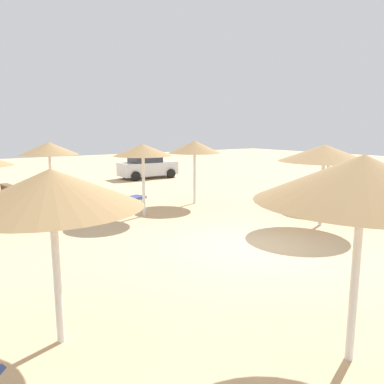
{
  "coord_description": "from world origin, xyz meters",
  "views": [
    {
      "loc": [
        -7.5,
        -7.46,
        3.4
      ],
      "look_at": [
        0.0,
        3.0,
        1.2
      ],
      "focal_mm": 34.44,
      "sensor_mm": 36.0,
      "label": 1
    }
  ],
  "objects_px": {
    "parasol_8": "(324,153)",
    "lounger_1": "(127,199)",
    "parasol_6": "(363,179)",
    "parasol_3": "(49,149)",
    "parasol_7": "(195,147)",
    "parasol_2": "(51,189)",
    "lounger_3": "(31,191)",
    "parked_car": "(147,166)",
    "parasol_1": "(143,150)",
    "bench_0": "(7,187)",
    "parasol_4": "(329,153)",
    "lounger_4": "(288,193)"
  },
  "relations": [
    {
      "from": "parasol_6",
      "to": "lounger_3",
      "type": "xyz_separation_m",
      "value": [
        -0.73,
        17.16,
        -2.42
      ]
    },
    {
      "from": "parasol_3",
      "to": "parasol_4",
      "type": "relative_size",
      "value": 1.07
    },
    {
      "from": "parasol_3",
      "to": "parasol_7",
      "type": "height_order",
      "value": "parasol_7"
    },
    {
      "from": "lounger_1",
      "to": "bench_0",
      "type": "relative_size",
      "value": 1.29
    },
    {
      "from": "parasol_4",
      "to": "parasol_8",
      "type": "bearing_deg",
      "value": -148.49
    },
    {
      "from": "parasol_2",
      "to": "parasol_1",
      "type": "bearing_deg",
      "value": 52.85
    },
    {
      "from": "parasol_3",
      "to": "lounger_4",
      "type": "distance_m",
      "value": 11.59
    },
    {
      "from": "parasol_3",
      "to": "parasol_7",
      "type": "relative_size",
      "value": 0.97
    },
    {
      "from": "lounger_4",
      "to": "bench_0",
      "type": "height_order",
      "value": "lounger_4"
    },
    {
      "from": "parasol_2",
      "to": "parasol_4",
      "type": "bearing_deg",
      "value": 17.28
    },
    {
      "from": "lounger_3",
      "to": "lounger_4",
      "type": "relative_size",
      "value": 0.96
    },
    {
      "from": "lounger_3",
      "to": "bench_0",
      "type": "height_order",
      "value": "lounger_3"
    },
    {
      "from": "parasol_8",
      "to": "lounger_3",
      "type": "relative_size",
      "value": 1.64
    },
    {
      "from": "parasol_6",
      "to": "parasol_8",
      "type": "xyz_separation_m",
      "value": [
        6.36,
        5.02,
        -0.15
      ]
    },
    {
      "from": "parasol_7",
      "to": "parked_car",
      "type": "distance_m",
      "value": 9.67
    },
    {
      "from": "parasol_2",
      "to": "parasol_3",
      "type": "distance_m",
      "value": 12.46
    },
    {
      "from": "parasol_3",
      "to": "parked_car",
      "type": "xyz_separation_m",
      "value": [
        7.85,
        4.97,
        -1.67
      ]
    },
    {
      "from": "parasol_1",
      "to": "parasol_6",
      "type": "distance_m",
      "value": 10.16
    },
    {
      "from": "parasol_1",
      "to": "parasol_3",
      "type": "height_order",
      "value": "parasol_1"
    },
    {
      "from": "parasol_1",
      "to": "lounger_3",
      "type": "distance_m",
      "value": 7.99
    },
    {
      "from": "parasol_4",
      "to": "parasol_7",
      "type": "height_order",
      "value": "parasol_7"
    },
    {
      "from": "lounger_3",
      "to": "bench_0",
      "type": "xyz_separation_m",
      "value": [
        -0.83,
        1.56,
        0.04
      ]
    },
    {
      "from": "parasol_2",
      "to": "parasol_4",
      "type": "distance_m",
      "value": 13.62
    },
    {
      "from": "parasol_3",
      "to": "parasol_7",
      "type": "bearing_deg",
      "value": -38.42
    },
    {
      "from": "bench_0",
      "to": "parasol_4",
      "type": "bearing_deg",
      "value": -46.21
    },
    {
      "from": "parasol_4",
      "to": "parasol_7",
      "type": "relative_size",
      "value": 0.91
    },
    {
      "from": "parasol_3",
      "to": "parked_car",
      "type": "relative_size",
      "value": 0.69
    },
    {
      "from": "lounger_3",
      "to": "bench_0",
      "type": "bearing_deg",
      "value": 118.06
    },
    {
      "from": "parasol_3",
      "to": "parasol_1",
      "type": "bearing_deg",
      "value": -66.81
    },
    {
      "from": "parked_car",
      "to": "parasol_3",
      "type": "bearing_deg",
      "value": -147.68
    },
    {
      "from": "parasol_2",
      "to": "bench_0",
      "type": "xyz_separation_m",
      "value": [
        1.81,
        15.73,
        -2.16
      ]
    },
    {
      "from": "parasol_3",
      "to": "parasol_7",
      "type": "xyz_separation_m",
      "value": [
        5.29,
        -4.19,
        0.1
      ]
    },
    {
      "from": "parasol_7",
      "to": "parasol_3",
      "type": "bearing_deg",
      "value": 141.58
    },
    {
      "from": "parasol_8",
      "to": "parked_car",
      "type": "xyz_separation_m",
      "value": [
        1.24,
        15.0,
        -1.75
      ]
    },
    {
      "from": "parasol_4",
      "to": "lounger_4",
      "type": "bearing_deg",
      "value": 96.58
    },
    {
      "from": "parasol_4",
      "to": "parasol_2",
      "type": "bearing_deg",
      "value": -162.72
    },
    {
      "from": "parasol_4",
      "to": "parasol_6",
      "type": "xyz_separation_m",
      "value": [
        -9.64,
        -7.03,
        0.35
      ]
    },
    {
      "from": "parasol_1",
      "to": "lounger_3",
      "type": "bearing_deg",
      "value": 110.31
    },
    {
      "from": "parasol_6",
      "to": "parked_car",
      "type": "distance_m",
      "value": 21.5
    },
    {
      "from": "lounger_3",
      "to": "parked_car",
      "type": "distance_m",
      "value": 8.82
    },
    {
      "from": "lounger_4",
      "to": "parked_car",
      "type": "bearing_deg",
      "value": 99.33
    },
    {
      "from": "parasol_4",
      "to": "lounger_3",
      "type": "bearing_deg",
      "value": 135.68
    },
    {
      "from": "parasol_8",
      "to": "lounger_1",
      "type": "bearing_deg",
      "value": 119.89
    },
    {
      "from": "bench_0",
      "to": "lounger_4",
      "type": "bearing_deg",
      "value": -41.45
    },
    {
      "from": "parasol_8",
      "to": "parasol_7",
      "type": "bearing_deg",
      "value": 102.73
    },
    {
      "from": "parasol_2",
      "to": "lounger_4",
      "type": "distance_m",
      "value": 14.3
    },
    {
      "from": "parasol_2",
      "to": "lounger_1",
      "type": "height_order",
      "value": "parasol_2"
    },
    {
      "from": "parasol_2",
      "to": "lounger_3",
      "type": "distance_m",
      "value": 14.58
    },
    {
      "from": "parasol_8",
      "to": "lounger_1",
      "type": "relative_size",
      "value": 1.6
    },
    {
      "from": "parasol_6",
      "to": "parasol_7",
      "type": "distance_m",
      "value": 11.97
    }
  ]
}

